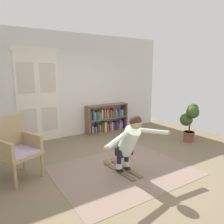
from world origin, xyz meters
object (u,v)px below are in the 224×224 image
at_px(potted_plant, 190,119).
at_px(person_skier, 130,140).
at_px(skis_pair, 122,169).
at_px(bookshelf, 107,120).
at_px(wicker_chair, 16,146).

height_order(potted_plant, person_skier, person_skier).
height_order(potted_plant, skis_pair, potted_plant).
xyz_separation_m(potted_plant, skis_pair, (-2.52, -0.44, -0.60)).
xyz_separation_m(bookshelf, person_skier, (-1.16, -2.67, 0.29)).
bearing_deg(person_skier, skis_pair, 93.18).
distance_m(bookshelf, potted_plant, 2.44).
relative_size(bookshelf, wicker_chair, 1.25).
bearing_deg(person_skier, wicker_chair, 150.00).
relative_size(potted_plant, skis_pair, 1.14).
height_order(wicker_chair, potted_plant, wicker_chair).
bearing_deg(wicker_chair, person_skier, -30.00).
bearing_deg(bookshelf, person_skier, -113.42).
height_order(bookshelf, skis_pair, bookshelf).
height_order(wicker_chair, person_skier, person_skier).
bearing_deg(potted_plant, wicker_chair, 175.44).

